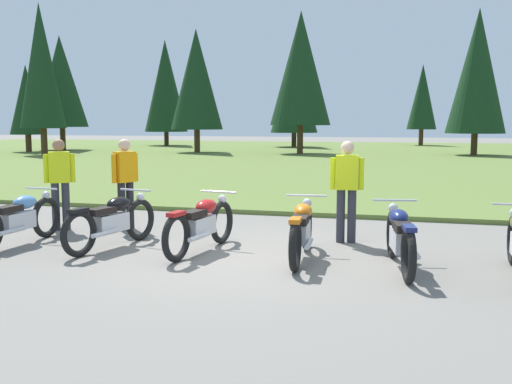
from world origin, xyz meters
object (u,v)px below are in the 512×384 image
rider_with_back_turned (60,179)px  motorcycle_orange (302,230)px  motorcycle_black (112,220)px  rider_near_row_end (347,185)px  motorcycle_navy (400,237)px  motorcycle_sky_blue (19,218)px  motorcycle_red (201,224)px  rider_checking_bike (125,178)px

rider_with_back_turned → motorcycle_orange: bearing=-13.5°
motorcycle_black → rider_near_row_end: bearing=21.5°
motorcycle_navy → rider_near_row_end: size_ratio=1.25×
motorcycle_black → rider_with_back_turned: rider_with_back_turned is taller
motorcycle_sky_blue → motorcycle_red: (2.99, 0.32, 0.00)m
motorcycle_red → motorcycle_orange: 1.58m
motorcycle_red → rider_with_back_turned: (-3.11, 1.03, 0.51)m
motorcycle_orange → rider_near_row_end: size_ratio=1.26×
rider_with_back_turned → rider_checking_bike: size_ratio=1.00×
motorcycle_red → motorcycle_navy: bearing=-5.7°
rider_near_row_end → rider_checking_bike: bearing=178.1°
motorcycle_sky_blue → motorcycle_black: size_ratio=1.01×
rider_near_row_end → rider_with_back_turned: 5.18m
motorcycle_orange → motorcycle_black: bearing=-179.8°
motorcycle_navy → rider_checking_bike: bearing=161.0°
motorcycle_black → motorcycle_red: bearing=4.0°
motorcycle_orange → motorcycle_red: bearing=176.6°
motorcycle_sky_blue → rider_with_back_turned: size_ratio=1.26×
motorcycle_sky_blue → rider_checking_bike: bearing=60.2°
motorcycle_black → motorcycle_red: size_ratio=0.99×
motorcycle_orange → motorcycle_navy: bearing=-8.3°
motorcycle_black → motorcycle_navy: size_ratio=0.99×
motorcycle_sky_blue → rider_checking_bike: 2.06m
rider_near_row_end → rider_checking_bike: 4.06m
motorcycle_black → rider_with_back_turned: 2.08m
motorcycle_navy → motorcycle_orange: bearing=171.7°
motorcycle_black → rider_with_back_turned: bearing=145.8°
rider_with_back_turned → motorcycle_red: bearing=-18.3°
motorcycle_black → rider_with_back_turned: size_ratio=1.24×
motorcycle_red → motorcycle_navy: 2.97m
motorcycle_orange → motorcycle_navy: (1.38, -0.20, 0.00)m
motorcycle_orange → rider_with_back_turned: bearing=166.5°
rider_checking_bike → motorcycle_orange: bearing=-22.8°
motorcycle_red → rider_near_row_end: (2.05, 1.28, 0.51)m
motorcycle_red → motorcycle_orange: size_ratio=0.99×
motorcycle_red → rider_checking_bike: size_ratio=1.25×
motorcycle_orange → rider_with_back_turned: 4.85m
motorcycle_red → rider_checking_bike: bearing=144.8°
motorcycle_sky_blue → rider_near_row_end: size_ratio=1.26×
motorcycle_sky_blue → rider_checking_bike: size_ratio=1.26×
motorcycle_sky_blue → motorcycle_navy: 5.95m
motorcycle_orange → rider_checking_bike: bearing=157.2°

